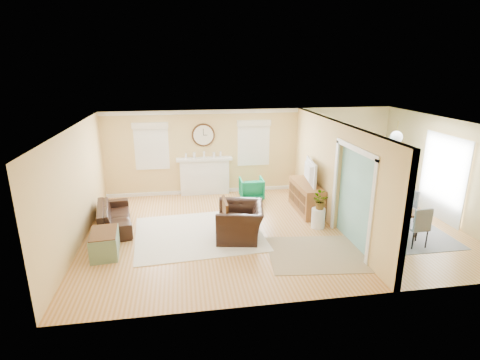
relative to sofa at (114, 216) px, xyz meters
The scene contains 29 objects.
floor 3.98m from the sofa, 10.57° to the right, with size 9.00×9.00×0.00m, color #B0712E.
wall_back 4.63m from the sofa, 30.24° to the left, with size 9.00×0.02×2.60m, color #E6BC74.
wall_front 5.49m from the sofa, 43.71° to the right, with size 9.00×0.02×2.60m, color #E6BC74.
wall_left 1.39m from the sofa, 129.56° to the right, with size 0.02×6.00×2.60m, color #E6BC74.
wall_right 8.49m from the sofa, ahead, with size 0.02×6.00×2.60m, color #E6BC74.
ceiling 4.59m from the sofa, 10.57° to the right, with size 9.00×6.00×0.02m, color white.
partition 5.53m from the sofa, ahead, with size 0.17×6.00×2.60m.
fireplace 3.24m from the sofa, 41.90° to the left, with size 1.70×0.30×1.17m.
wall_clock 3.64m from the sofa, 43.02° to the left, with size 0.70×0.07×0.70m.
window_left 2.75m from the sofa, 69.12° to the left, with size 1.05×0.13×1.42m.
window_right 4.74m from the sofa, 29.40° to the left, with size 1.05×0.13×1.42m.
french_doors 8.42m from the sofa, ahead, with size 0.06×1.70×2.20m.
pendant 7.20m from the sofa, ahead, with size 0.30×0.30×0.55m.
rug_cream 2.20m from the sofa, 20.22° to the right, with size 2.95×2.56×0.02m, color silver.
rug_jute 4.99m from the sofa, 25.66° to the right, with size 2.04×1.67×0.01m, color #9D8463.
rug_grey 6.77m from the sofa, ahead, with size 2.42×3.02×0.01m, color slate.
sofa is the anchor object (origin of this frame).
eames_chair 3.19m from the sofa, 19.71° to the right, with size 1.21×1.05×0.78m, color black.
green_chair 4.03m from the sofa, 21.54° to the left, with size 0.69×0.71×0.64m, color #136952.
trunk 1.46m from the sofa, 88.92° to the right, with size 0.63×0.94×0.52m.
credenza 5.06m from the sofa, ahead, with size 0.54×1.59×0.80m.
tv 5.11m from the sofa, ahead, with size 1.12×0.15×0.64m, color black.
garden_stool 5.06m from the sofa, ahead, with size 0.34×0.34×0.50m, color white.
potted_plant 5.08m from the sofa, ahead, with size 0.39×0.34×0.44m, color #337F33.
dining_table 6.77m from the sofa, ahead, with size 1.70×0.95×0.60m, color #412610.
dining_chair_n 6.61m from the sofa, ahead, with size 0.50×0.50×0.91m.
dining_chair_s 7.10m from the sofa, 17.38° to the right, with size 0.43×0.43×0.94m.
dining_chair_w 6.21m from the sofa, ahead, with size 0.54×0.54×1.00m.
dining_chair_e 7.34m from the sofa, ahead, with size 0.48×0.48×0.88m.
Camera 1 is at (-2.16, -8.27, 3.87)m, focal length 28.00 mm.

